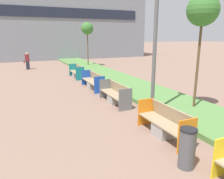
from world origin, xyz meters
TOP-DOWN VIEW (x-y plane):
  - planter_grass_strip at (3.20, 12.00)m, footprint 2.80×120.00m
  - building_backdrop at (4.00, 32.45)m, footprint 20.78×6.11m
  - bench_orange_frame at (0.94, 6.51)m, footprint 0.65×2.10m
  - bench_grey_frame at (0.94, 10.21)m, footprint 0.65×2.25m
  - bench_blue_frame at (0.94, 13.39)m, footprint 0.65×2.45m
  - bench_teal_frame at (0.94, 17.05)m, footprint 0.65×2.05m
  - litter_bin at (0.38, 4.91)m, footprint 0.40×0.40m
  - street_lamp_post at (1.55, 8.12)m, footprint 0.24×0.44m
  - sapling_tree_near at (3.55, 7.98)m, footprint 1.21×1.21m
  - sapling_tree_far at (3.55, 22.55)m, footprint 1.19×1.19m
  - pedestrian_walking at (-2.17, 22.92)m, footprint 0.53×0.24m

SIDE VIEW (x-z plane):
  - planter_grass_strip at x=3.20m, z-range 0.00..0.18m
  - bench_teal_frame at x=0.94m, z-range -0.10..0.84m
  - bench_orange_frame at x=0.94m, z-range -0.10..0.84m
  - bench_grey_frame at x=0.94m, z-range -0.10..0.84m
  - bench_blue_frame at x=0.94m, z-range -0.09..0.85m
  - litter_bin at x=0.38m, z-range 0.00..1.00m
  - pedestrian_walking at x=-2.17m, z-range 0.00..1.57m
  - sapling_tree_far at x=3.55m, z-range 1.53..5.86m
  - sapling_tree_near at x=3.55m, z-range 1.66..6.29m
  - street_lamp_post at x=1.55m, z-range 0.38..8.03m
  - building_backdrop at x=4.00m, z-range 0.00..10.45m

